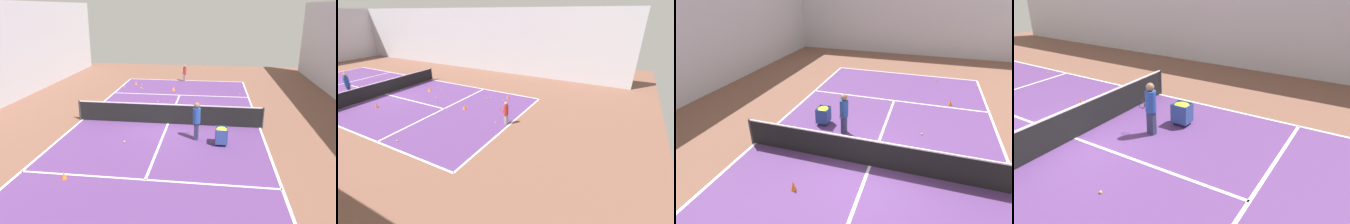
{
  "view_description": "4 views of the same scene",
  "coord_description": "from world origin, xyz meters",
  "views": [
    {
      "loc": [
        -2.13,
        15.54,
        5.65
      ],
      "look_at": [
        0.0,
        0.0,
        0.63
      ],
      "focal_mm": 35.0,
      "sensor_mm": 36.0,
      "label": 1
    },
    {
      "loc": [
        -9.64,
        -15.54,
        5.65
      ],
      "look_at": [
        0.05,
        -10.24,
        0.72
      ],
      "focal_mm": 24.0,
      "sensor_mm": 36.0,
      "label": 2
    },
    {
      "loc": [
        1.37,
        -7.09,
        5.65
      ],
      "look_at": [
        -1.53,
        1.86,
        0.94
      ],
      "focal_mm": 28.0,
      "sensor_mm": 36.0,
      "label": 3
    },
    {
      "loc": [
        5.91,
        7.61,
        4.9
      ],
      "look_at": [
        -2.62,
        2.32,
        0.45
      ],
      "focal_mm": 35.0,
      "sensor_mm": 36.0,
      "label": 4
    }
  ],
  "objects": [
    {
      "name": "line_sideline_left",
      "position": [
        -4.55,
        0.0,
        0.01
      ],
      "size": [
        0.1,
        20.91,
        0.0
      ],
      "primitive_type": "cube",
      "color": "white",
      "rests_on": "ground"
    },
    {
      "name": "training_cone_1",
      "position": [
        -1.94,
        -1.82,
        0.16
      ],
      "size": [
        0.16,
        0.16,
        0.32
      ],
      "primitive_type": "cone",
      "color": "orange",
      "rests_on": "ground"
    },
    {
      "name": "line_centre_service",
      "position": [
        0.0,
        0.0,
        0.01
      ],
      "size": [
        0.1,
        11.5,
        0.0
      ],
      "primitive_type": "cube",
      "color": "white",
      "rests_on": "ground"
    },
    {
      "name": "tennis_ball_7",
      "position": [
        1.57,
        2.65,
        0.04
      ],
      "size": [
        0.07,
        0.07,
        0.07
      ],
      "primitive_type": "sphere",
      "color": "yellow",
      "rests_on": "ground"
    },
    {
      "name": "hall_enclosure_left",
      "position": [
        -10.11,
        0.0,
        3.03
      ],
      "size": [
        0.15,
        32.17,
        6.05
      ],
      "color": "silver",
      "rests_on": "ground"
    },
    {
      "name": "line_service_far",
      "position": [
        0.0,
        5.75,
        0.01
      ],
      "size": [
        9.11,
        0.1,
        0.0
      ],
      "primitive_type": "cube",
      "color": "white",
      "rests_on": "ground"
    },
    {
      "name": "ball_cart",
      "position": [
        -2.62,
        2.32,
        0.55
      ],
      "size": [
        0.51,
        0.59,
        0.78
      ],
      "color": "#2D478C",
      "rests_on": "ground"
    },
    {
      "name": "ground_plane",
      "position": [
        0.0,
        0.0,
        0.0
      ],
      "size": [
        35.87,
        35.87,
        0.0
      ],
      "primitive_type": "plane",
      "color": "brown"
    },
    {
      "name": "tennis_net",
      "position": [
        0.0,
        0.0,
        0.54
      ],
      "size": [
        9.41,
        0.1,
        1.05
      ],
      "color": "#2D2D33",
      "rests_on": "ground"
    },
    {
      "name": "coach_at_net",
      "position": [
        -1.53,
        1.85,
        0.98
      ],
      "size": [
        0.38,
        0.69,
        1.72
      ],
      "rotation": [
        0.0,
        0.0,
        -1.69
      ],
      "color": "#2D3351",
      "rests_on": "ground"
    },
    {
      "name": "court_playing_area",
      "position": [
        0.0,
        0.0,
        0.0
      ],
      "size": [
        9.11,
        20.91,
        0.0
      ],
      "color": "#563370",
      "rests_on": "ground"
    },
    {
      "name": "tennis_ball_3",
      "position": [
        -4.05,
        -6.56,
        0.04
      ],
      "size": [
        0.07,
        0.07,
        0.07
      ],
      "primitive_type": "sphere",
      "color": "yellow",
      "rests_on": "ground"
    }
  ]
}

